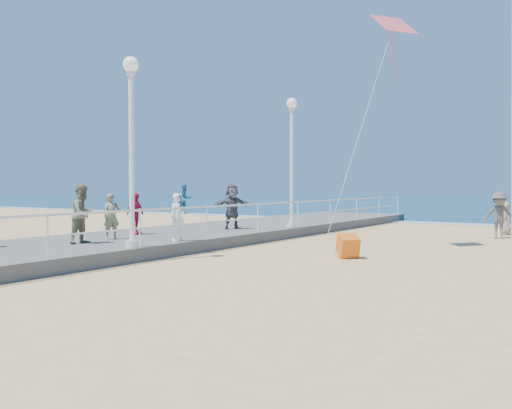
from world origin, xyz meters
The scene contains 16 objects.
ground centered at (0.00, 0.00, 0.00)m, with size 160.00×160.00×0.00m, color #E3BB76.
surf_line centered at (0.00, 20.50, 0.03)m, with size 160.00×1.20×0.04m, color silver.
boardwalk centered at (-7.50, 0.00, 0.20)m, with size 5.00×44.00×0.40m, color slate.
railing centered at (-5.05, 0.00, 1.25)m, with size 0.05×42.00×0.55m.
lamp_post_mid centered at (-5.35, 0.00, 3.66)m, with size 0.44×0.44×5.32m.
lamp_post_far centered at (-5.35, 9.00, 3.66)m, with size 0.44×0.44×5.32m.
woman_holding_toddler centered at (-5.40, 2.00, 1.15)m, with size 0.55×0.36×1.50m, color white.
toddler_held centered at (-5.25, 2.15, 1.71)m, with size 0.45×0.35×0.93m, color teal.
spectator_1 centered at (-7.34, -0.05, 1.29)m, with size 0.86×0.67×1.78m, color #7E7857.
spectator_3 centered at (-8.26, 3.00, 1.14)m, with size 0.87×0.36×1.48m, color #D81B4C.
spectator_5 centered at (-6.88, 6.94, 1.29)m, with size 1.66×0.53×1.79m, color #545459.
spectator_6 centered at (-7.59, 1.29, 1.14)m, with size 0.54×0.35×1.48m, color #837B5A.
beach_walker_a centered at (1.96, 12.89, 0.94)m, with size 1.21×0.70×1.88m, color #535358.
beach_walker_c centered at (1.86, 14.96, 0.72)m, with size 0.70×0.46×1.44m, color gray.
box_kite centered at (-0.57, 3.97, 0.30)m, with size 0.55×0.55×0.60m, color red.
kite_diamond_pink centered at (-0.28, 6.86, 7.42)m, with size 1.23×1.23×0.02m, color #E0525F.
Camera 1 is at (6.32, -11.41, 2.16)m, focal length 40.00 mm.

